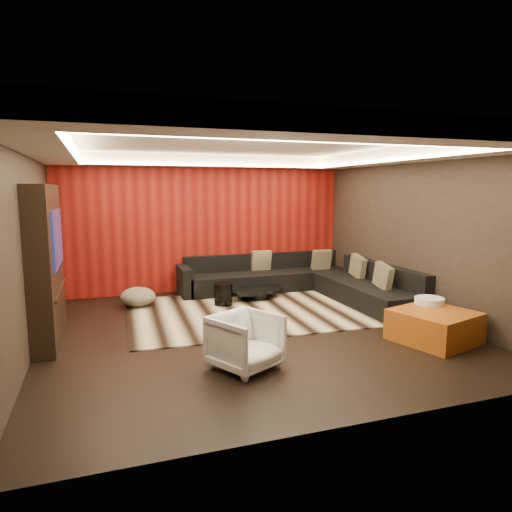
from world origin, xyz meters
name	(u,v)px	position (x,y,z in m)	size (l,w,h in m)	color
floor	(250,331)	(0.00, 0.00, -0.01)	(6.00, 6.00, 0.02)	black
ceiling	(250,142)	(0.00, 0.00, 2.81)	(6.00, 6.00, 0.02)	silver
wall_back	(205,225)	(0.00, 3.01, 1.40)	(6.00, 0.02, 2.80)	black
wall_left	(26,248)	(-3.01, 0.00, 1.40)	(0.02, 6.00, 2.80)	black
wall_right	(418,233)	(3.01, 0.00, 1.40)	(0.02, 6.00, 2.80)	black
red_feature_wall	(206,225)	(0.00, 2.97, 1.40)	(5.98, 0.05, 2.78)	#6B0C0A
soffit_back	(208,161)	(0.00, 2.70, 2.69)	(6.00, 0.60, 0.22)	silver
soffit_front	(345,126)	(0.00, -2.70, 2.69)	(6.00, 0.60, 0.22)	silver
soffit_left	(45,145)	(-2.70, 0.00, 2.69)	(0.60, 4.80, 0.22)	silver
soffit_right	(407,155)	(2.70, 0.00, 2.69)	(0.60, 4.80, 0.22)	silver
cove_back	(212,165)	(0.00, 2.36, 2.60)	(4.80, 0.08, 0.04)	#FFD899
cove_front	(326,140)	(0.00, -2.36, 2.60)	(4.80, 0.08, 0.04)	#FFD899
cove_left	(75,153)	(-2.36, 0.00, 2.60)	(0.08, 4.80, 0.04)	#FFD899
cove_right	(389,160)	(2.36, 0.00, 2.60)	(0.08, 4.80, 0.04)	#FFD899
tv_surround	(46,263)	(-2.85, 0.60, 1.10)	(0.30, 2.00, 2.20)	black
tv_screen	(57,238)	(-2.69, 0.60, 1.45)	(0.04, 1.30, 0.80)	black
tv_shelf	(60,290)	(-2.69, 0.60, 0.70)	(0.04, 1.60, 0.04)	black
rug	(245,311)	(0.24, 1.02, 0.01)	(4.00, 3.00, 0.02)	#C8B792
coffee_table	(257,293)	(0.74, 1.84, 0.12)	(1.15, 1.15, 0.19)	black
drum_stool	(223,294)	(0.00, 1.56, 0.22)	(0.34, 0.34, 0.40)	black
striped_pouf	(138,297)	(-1.51, 1.97, 0.19)	(0.63, 0.63, 0.35)	beige
white_side_table	(429,315)	(2.50, -0.97, 0.27)	(0.43, 0.43, 0.54)	white
orange_ottoman	(434,326)	(2.30, -1.33, 0.22)	(0.98, 0.98, 0.44)	#9E4814
armchair	(246,342)	(-0.52, -1.41, 0.33)	(0.71, 0.73, 0.67)	silver
sectional_sofa	(303,283)	(1.73, 1.86, 0.26)	(3.65, 3.50, 0.75)	black
throw_pillows	(328,265)	(2.21, 1.70, 0.62)	(1.82, 2.74, 0.50)	beige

